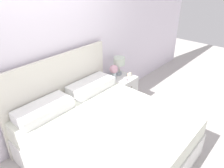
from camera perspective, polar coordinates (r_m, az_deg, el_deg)
The scene contains 8 objects.
ground_plane at distance 3.80m, azimuth -12.48°, elevation -10.82°, with size 12.00×12.00×0.00m, color #BCB7B2.
wall_back at distance 3.22m, azimuth -15.64°, elevation 8.09°, with size 8.00×0.06×2.60m.
bed at distance 3.04m, azimuth -2.30°, elevation -13.30°, with size 1.85×1.96×1.26m.
nightstand at distance 4.19m, azimuth 2.45°, elevation -1.55°, with size 0.45×0.48×0.55m.
table_lamp at distance 4.04m, azimuth 1.89°, elevation 5.74°, with size 0.21×0.21×0.35m.
flower_vase at distance 3.92m, azimuth 0.49°, elevation 3.56°, with size 0.15×0.15×0.27m.
teacup at distance 3.92m, azimuth 3.49°, elevation 1.20°, with size 0.10×0.10×0.06m.
alarm_clock at distance 4.09m, azimuth 4.60°, elevation 2.47°, with size 0.07×0.06×0.06m.
Camera 1 is at (-1.64, -2.49, 2.36)m, focal length 35.00 mm.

